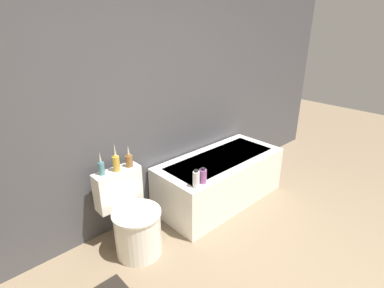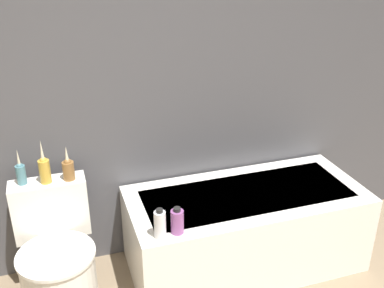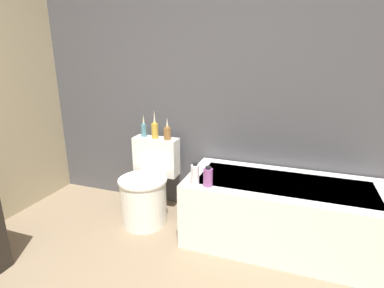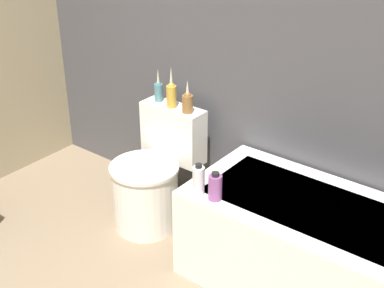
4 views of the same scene
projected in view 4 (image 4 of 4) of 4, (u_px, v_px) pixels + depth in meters
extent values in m
cube|color=#4C4C51|center=(254.00, 23.00, 3.01)|extent=(6.40, 0.06, 2.60)
cube|color=white|center=(326.00, 256.00, 2.79)|extent=(1.52, 0.69, 0.54)
cube|color=#B7BCC6|center=(333.00, 214.00, 2.67)|extent=(1.32, 0.49, 0.01)
cylinder|color=white|center=(145.00, 197.00, 3.41)|extent=(0.42, 0.42, 0.42)
cylinder|color=white|center=(144.00, 167.00, 3.31)|extent=(0.44, 0.44, 0.02)
cube|color=white|center=(173.00, 132.00, 3.45)|extent=(0.43, 0.16, 0.36)
cylinder|color=teal|center=(159.00, 92.00, 3.42)|extent=(0.05, 0.05, 0.11)
sphere|color=teal|center=(158.00, 84.00, 3.39)|extent=(0.04, 0.04, 0.04)
cone|color=beige|center=(158.00, 76.00, 3.37)|extent=(0.02, 0.02, 0.10)
cylinder|color=gold|center=(171.00, 97.00, 3.32)|extent=(0.06, 0.06, 0.14)
sphere|color=gold|center=(171.00, 86.00, 3.29)|extent=(0.04, 0.04, 0.04)
cone|color=beige|center=(171.00, 76.00, 3.26)|extent=(0.02, 0.02, 0.13)
cylinder|color=olive|center=(187.00, 104.00, 3.26)|extent=(0.07, 0.07, 0.11)
sphere|color=olive|center=(187.00, 95.00, 3.23)|extent=(0.04, 0.04, 0.04)
cone|color=beige|center=(187.00, 88.00, 3.21)|extent=(0.02, 0.02, 0.10)
cylinder|color=silver|center=(199.00, 181.00, 2.79)|extent=(0.06, 0.06, 0.16)
cylinder|color=black|center=(199.00, 166.00, 2.75)|extent=(0.04, 0.04, 0.02)
cylinder|color=#8C4C8C|center=(215.00, 188.00, 2.75)|extent=(0.07, 0.07, 0.14)
cylinder|color=black|center=(215.00, 174.00, 2.71)|extent=(0.04, 0.04, 0.02)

